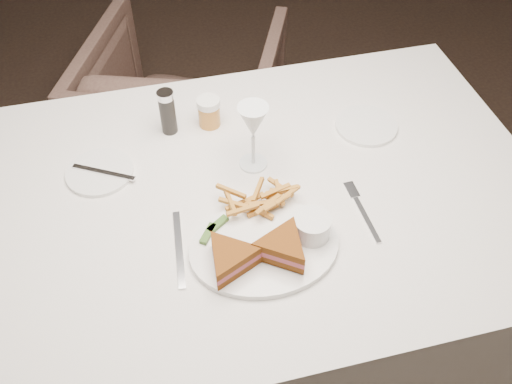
{
  "coord_description": "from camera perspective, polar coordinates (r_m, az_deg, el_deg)",
  "views": [
    {
      "loc": [
        0.18,
        -1.27,
        1.72
      ],
      "look_at": [
        0.38,
        -0.44,
        0.8
      ],
      "focal_mm": 40.0,
      "sensor_mm": 36.0,
      "label": 1
    }
  ],
  "objects": [
    {
      "name": "table_setting",
      "position": [
        1.25,
        -0.21,
        -0.95
      ],
      "size": [
        0.84,
        0.6,
        0.18
      ],
      "color": "white",
      "rests_on": "table"
    },
    {
      "name": "chair_far",
      "position": [
        2.22,
        -7.02,
        8.59
      ],
      "size": [
        0.87,
        0.85,
        0.7
      ],
      "primitive_type": "imported",
      "rotation": [
        0.0,
        0.0,
        2.74
      ],
      "color": "#4E3730",
      "rests_on": "ground"
    },
    {
      "name": "ground",
      "position": [
        2.15,
        -12.7,
        -7.79
      ],
      "size": [
        5.0,
        5.0,
        0.0
      ],
      "primitive_type": "plane",
      "color": "black",
      "rests_on": "ground"
    },
    {
      "name": "table",
      "position": [
        1.62,
        -0.41,
        -8.96
      ],
      "size": [
        1.4,
        0.95,
        0.75
      ],
      "primitive_type": "cube",
      "rotation": [
        0.0,
        0.0,
        0.01
      ],
      "color": "silver",
      "rests_on": "ground"
    }
  ]
}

